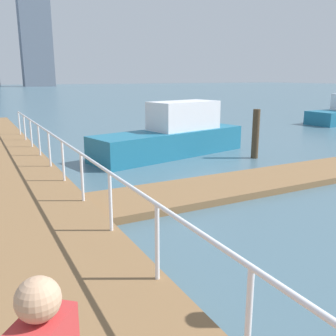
{
  "coord_description": "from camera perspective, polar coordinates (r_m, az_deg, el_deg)",
  "views": [
    {
      "loc": [
        -5.12,
        2.88,
        3.02
      ],
      "look_at": [
        -1.55,
        9.65,
        1.15
      ],
      "focal_mm": 39.82,
      "sensor_mm": 36.0,
      "label": 1
    }
  ],
  "objects": [
    {
      "name": "boardwalk_railing",
      "position": [
        6.43,
        -8.9,
        -2.42
      ],
      "size": [
        0.06,
        25.62,
        1.08
      ],
      "color": "white",
      "rests_on": "boardwalk"
    },
    {
      "name": "dock_piling_3",
      "position": [
        15.48,
        3.26,
        6.08
      ],
      "size": [
        0.34,
        0.34,
        1.92
      ],
      "primitive_type": "cylinder",
      "color": "brown",
      "rests_on": "ground_plane"
    },
    {
      "name": "floating_dock",
      "position": [
        11.95,
        18.37,
        -1.16
      ],
      "size": [
        13.66,
        2.0,
        0.18
      ],
      "primitive_type": "cube",
      "color": "olive",
      "rests_on": "ground_plane"
    },
    {
      "name": "moored_boat_2",
      "position": [
        14.79,
        0.89,
        5.03
      ],
      "size": [
        6.78,
        3.12,
        2.09
      ],
      "color": "#1E6B8C",
      "rests_on": "ground_plane"
    },
    {
      "name": "dock_piling_1",
      "position": [
        14.5,
        13.25,
        5.09
      ],
      "size": [
        0.27,
        0.27,
        1.86
      ],
      "primitive_type": "cylinder",
      "color": "#473826",
      "rests_on": "ground_plane"
    },
    {
      "name": "skyline_tower_3",
      "position": [
        134.55,
        -19.64,
        18.7
      ],
      "size": [
        9.72,
        7.0,
        32.8
      ],
      "primitive_type": "cube",
      "rotation": [
        0.0,
        0.0,
        -0.02
      ],
      "color": "slate",
      "rests_on": "ground_plane"
    },
    {
      "name": "ground_plane",
      "position": [
        18.12,
        -11.05,
        3.9
      ],
      "size": [
        300.0,
        300.0,
        0.0
      ],
      "primitive_type": "plane",
      "color": "#476675"
    }
  ]
}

